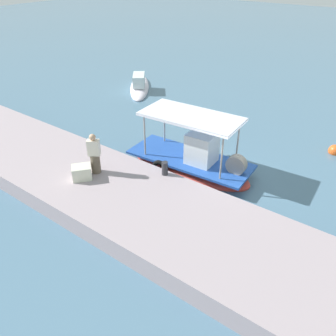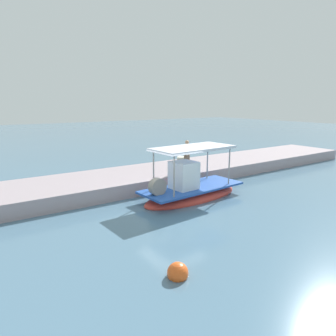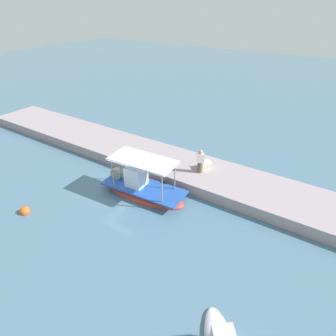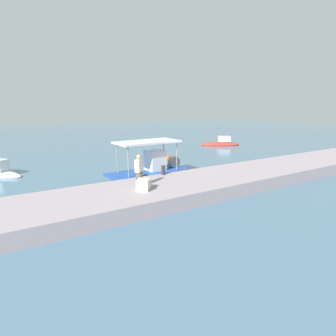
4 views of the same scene
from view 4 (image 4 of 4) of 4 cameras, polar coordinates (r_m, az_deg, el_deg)
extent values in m
plane|color=slate|center=(18.82, -0.70, -1.61)|extent=(120.00, 120.00, 0.00)
cube|color=#A19198|center=(15.58, 6.83, -3.41)|extent=(36.00, 4.16, 0.73)
ellipsoid|color=#CE3D31|center=(17.86, -4.22, -2.24)|extent=(5.69, 2.38, 0.82)
cube|color=#2550A9|center=(17.75, -4.24, -0.80)|extent=(5.46, 2.36, 0.10)
cube|color=silver|center=(17.89, -2.75, 1.48)|extent=(1.17, 1.18, 1.41)
cylinder|color=gray|center=(19.14, -0.91, 3.07)|extent=(0.07, 0.07, 1.95)
cylinder|color=gray|center=(17.92, 1.87, 2.38)|extent=(0.07, 0.07, 1.95)
cylinder|color=gray|center=(17.40, -10.63, 1.86)|extent=(0.07, 0.07, 1.95)
cylinder|color=gray|center=(16.05, -8.32, 1.02)|extent=(0.07, 0.07, 1.95)
cube|color=silver|center=(17.39, -4.35, 5.49)|extent=(4.18, 2.19, 0.12)
torus|color=black|center=(16.51, -4.82, -2.57)|extent=(0.75, 0.23, 0.74)
cylinder|color=gray|center=(18.81, 1.26, 1.27)|extent=(0.82, 0.40, 0.80)
cylinder|color=brown|center=(13.79, -6.02, -2.32)|extent=(0.51, 0.51, 0.76)
cube|color=silver|center=(13.62, -6.09, 0.50)|extent=(0.53, 0.47, 0.63)
sphere|color=tan|center=(13.53, -6.14, 2.32)|extent=(0.25, 0.25, 0.25)
cylinder|color=#2D2D33|center=(16.08, -1.00, -0.45)|extent=(0.24, 0.24, 0.55)
cube|color=beige|center=(13.23, -5.19, -3.49)|extent=(0.89, 0.91, 0.53)
sphere|color=orange|center=(24.61, -0.17, 2.13)|extent=(0.59, 0.59, 0.59)
ellipsoid|color=red|center=(34.02, 10.89, 4.84)|extent=(4.77, 3.47, 0.68)
cube|color=silver|center=(34.04, 11.71, 5.98)|extent=(1.63, 1.41, 0.70)
camera|label=1|loc=(15.80, 44.51, 21.53)|focal=37.19mm
camera|label=2|loc=(31.63, 0.96, 12.77)|focal=32.61mm
camera|label=3|loc=(27.99, -37.71, 23.14)|focal=31.16mm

